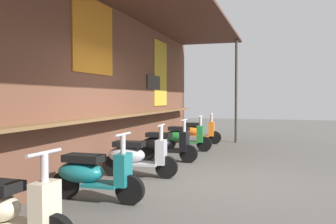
% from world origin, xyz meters
% --- Properties ---
extents(ground_plane, '(38.05, 38.05, 0.00)m').
position_xyz_m(ground_plane, '(0.00, 0.00, 0.00)').
color(ground_plane, '#56544F').
extents(market_stall_facade, '(13.59, 2.33, 3.45)m').
position_xyz_m(market_stall_facade, '(0.01, 1.87, 1.91)').
color(market_stall_facade, brown).
rests_on(market_stall_facade, ground_plane).
extents(scooter_cream, '(0.47, 1.40, 0.97)m').
position_xyz_m(scooter_cream, '(-3.43, 1.08, 0.39)').
color(scooter_cream, beige).
rests_on(scooter_cream, ground_plane).
extents(scooter_teal, '(0.46, 1.40, 0.97)m').
position_xyz_m(scooter_teal, '(-1.70, 1.08, 0.39)').
color(scooter_teal, '#197075').
rests_on(scooter_teal, ground_plane).
extents(scooter_silver, '(0.50, 1.40, 0.97)m').
position_xyz_m(scooter_silver, '(-0.05, 1.08, 0.39)').
color(scooter_silver, '#B2B5BA').
rests_on(scooter_silver, ground_plane).
extents(scooter_black, '(0.46, 1.40, 0.97)m').
position_xyz_m(scooter_black, '(1.69, 1.08, 0.39)').
color(scooter_black, black).
rests_on(scooter_black, ground_plane).
extents(scooter_green, '(0.46, 1.40, 0.97)m').
position_xyz_m(scooter_green, '(3.45, 1.08, 0.39)').
color(scooter_green, '#237533').
rests_on(scooter_green, ground_plane).
extents(scooter_orange, '(0.47, 1.40, 0.97)m').
position_xyz_m(scooter_orange, '(5.11, 1.08, 0.39)').
color(scooter_orange, orange).
rests_on(scooter_orange, ground_plane).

